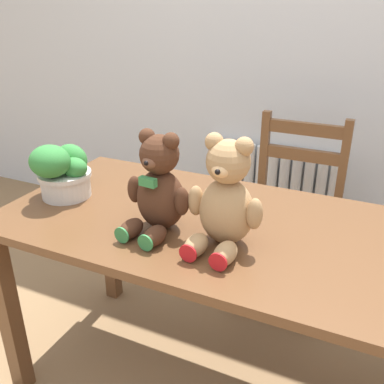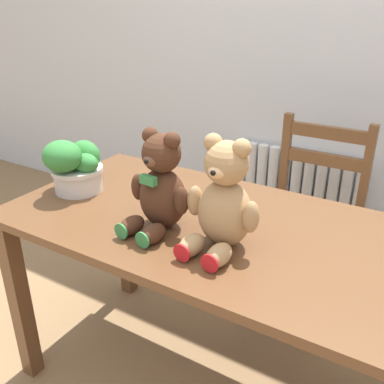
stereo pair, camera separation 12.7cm
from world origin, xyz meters
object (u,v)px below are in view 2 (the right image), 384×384
Objects in this scene: teddy_bear_left at (160,187)px; teddy_bear_right at (223,201)px; wooden_chair_behind at (309,217)px; potted_plant at (74,165)px.

teddy_bear_right is (0.22, -0.00, 0.01)m from teddy_bear_left.
teddy_bear_right reaches higher than teddy_bear_left.
teddy_bear_right is at bearing -174.60° from teddy_bear_left.
wooden_chair_behind is at bearing -100.94° from teddy_bear_left.
teddy_bear_left is 0.45m from potted_plant.
teddy_bear_left is at bearing 73.58° from wooden_chair_behind.
teddy_bear_left is (-0.25, -0.86, 0.42)m from wooden_chair_behind.
teddy_bear_left is 0.96× the size of teddy_bear_right.
potted_plant reaches higher than wooden_chair_behind.
wooden_chair_behind is 1.12m from potted_plant.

